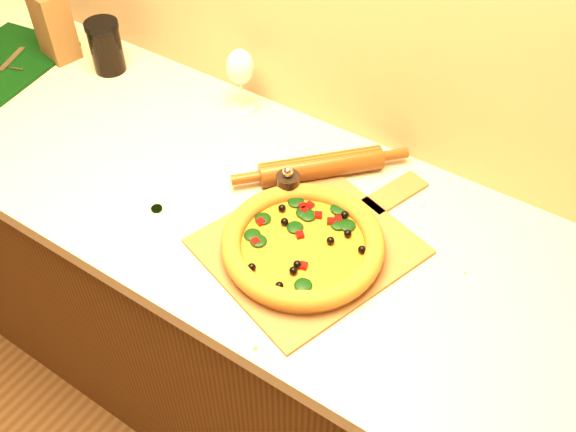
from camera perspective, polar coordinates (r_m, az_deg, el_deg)
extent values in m
cube|color=#44250E|center=(1.79, -1.79, -9.53)|extent=(2.80, 0.65, 0.86)
cube|color=#BFB395|center=(1.44, -2.19, 0.58)|extent=(2.84, 0.68, 0.04)
cube|color=brown|center=(1.33, 1.77, -2.72)|extent=(0.46, 0.48, 0.01)
cube|color=brown|center=(1.46, 9.51, 2.03)|extent=(0.10, 0.17, 0.01)
cylinder|color=#BD722F|center=(1.31, 1.31, -2.93)|extent=(0.32, 0.32, 0.02)
cylinder|color=gold|center=(1.31, 1.32, -2.59)|extent=(0.26, 0.26, 0.01)
torus|color=brown|center=(1.30, 1.33, -2.39)|extent=(0.33, 0.33, 0.04)
ellipsoid|color=black|center=(1.30, 3.86, -2.45)|extent=(0.04, 0.04, 0.01)
sphere|color=black|center=(1.30, -0.60, -2.05)|extent=(0.02, 0.02, 0.02)
cube|color=#8E0505|center=(1.27, 0.87, -4.11)|extent=(0.02, 0.02, 0.01)
cube|color=silver|center=(2.01, -23.33, 12.63)|extent=(0.06, 0.12, 0.01)
cylinder|color=silver|center=(1.97, -23.01, 11.96)|extent=(0.04, 0.02, 0.01)
cylinder|color=black|center=(1.44, -11.59, 0.65)|extent=(0.03, 0.03, 0.01)
cylinder|color=black|center=(1.41, -0.01, 2.50)|extent=(0.05, 0.05, 0.07)
sphere|color=silver|center=(1.37, -0.01, 3.97)|extent=(0.02, 0.02, 0.02)
cylinder|color=#52260E|center=(1.48, 2.95, 4.44)|extent=(0.24, 0.25, 0.06)
cylinder|color=#52260E|center=(1.52, 9.38, 5.40)|extent=(0.06, 0.06, 0.02)
cylinder|color=#52260E|center=(1.45, -3.80, 3.38)|extent=(0.06, 0.06, 0.02)
cylinder|color=silver|center=(1.69, -4.05, 9.53)|extent=(0.06, 0.06, 0.00)
cylinder|color=silver|center=(1.67, -4.12, 10.66)|extent=(0.01, 0.01, 0.08)
ellipsoid|color=silver|center=(1.62, -4.28, 13.10)|extent=(0.07, 0.07, 0.09)
cube|color=brown|center=(1.96, -20.10, 15.62)|extent=(0.11, 0.10, 0.19)
cylinder|color=black|center=(1.87, -15.83, 14.07)|extent=(0.09, 0.09, 0.13)
cylinder|color=black|center=(1.83, -16.29, 15.98)|extent=(0.09, 0.09, 0.02)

